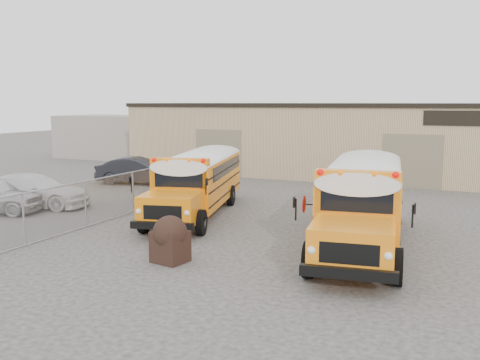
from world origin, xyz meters
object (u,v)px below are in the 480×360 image
at_px(tarp_bundle, 170,238).
at_px(car_white, 33,191).
at_px(school_bus_left, 224,163).
at_px(school_bus_right, 370,173).
at_px(car_dark, 138,171).

height_order(tarp_bundle, car_white, car_white).
xyz_separation_m(school_bus_left, tarp_bundle, (4.19, -11.99, -0.83)).
height_order(school_bus_right, car_dark, school_bus_right).
bearing_deg(school_bus_left, school_bus_right, -11.02).
relative_size(school_bus_right, tarp_bundle, 7.15).
xyz_separation_m(school_bus_right, tarp_bundle, (-3.82, -10.43, -0.94)).
bearing_deg(car_white, tarp_bundle, -130.08).
xyz_separation_m(school_bus_right, car_dark, (-13.82, 1.95, -0.89)).
height_order(school_bus_right, car_white, school_bus_right).
relative_size(school_bus_right, car_dark, 2.14).
xyz_separation_m(car_white, car_dark, (0.22, 7.76, 0.03)).
relative_size(school_bus_right, car_white, 1.95).
bearing_deg(school_bus_right, tarp_bundle, -110.12).
relative_size(tarp_bundle, car_white, 0.27).
bearing_deg(tarp_bundle, car_dark, 128.91).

